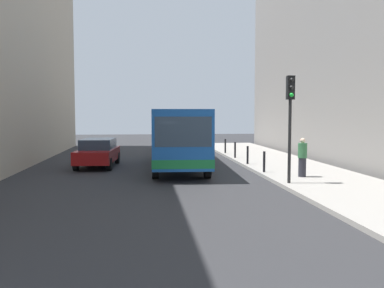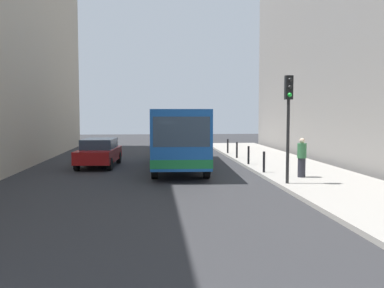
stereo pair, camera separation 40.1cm
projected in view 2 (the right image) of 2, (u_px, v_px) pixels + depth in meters
name	position (u px, v px, depth m)	size (l,w,h in m)	color
ground_plane	(190.00, 179.00, 18.15)	(80.00, 80.00, 0.00)	#2D2D30
sidewalk	(312.00, 176.00, 18.64)	(4.40, 40.00, 0.15)	#9E9991
bus	(179.00, 134.00, 22.34)	(2.96, 11.11, 3.00)	#19519E
car_beside_bus	(99.00, 152.00, 22.52)	(2.09, 4.51, 1.48)	maroon
car_behind_bus	(172.00, 140.00, 32.75)	(1.90, 4.42, 1.48)	silver
traffic_light	(289.00, 109.00, 16.01)	(0.28, 0.33, 4.10)	black
bollard_near	(264.00, 162.00, 19.25)	(0.11, 0.11, 0.95)	black
bollard_mid	(249.00, 155.00, 22.37)	(0.11, 0.11, 0.95)	black
bollard_far	(237.00, 150.00, 25.49)	(0.11, 0.11, 0.95)	black
bollard_farthest	(228.00, 146.00, 28.62)	(0.11, 0.11, 0.95)	black
pedestrian_near_signal	(302.00, 158.00, 17.76)	(0.38, 0.38, 1.65)	#26262D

